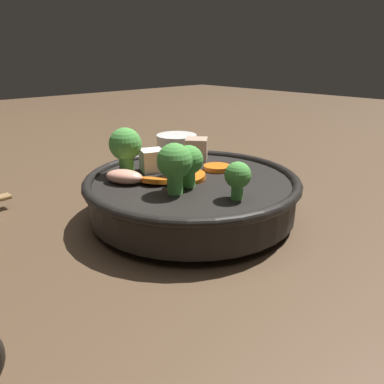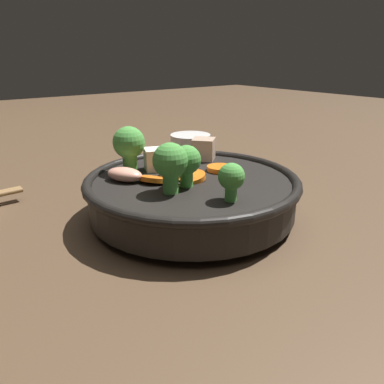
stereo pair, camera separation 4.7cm
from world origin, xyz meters
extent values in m
plane|color=#4C3826|center=(0.00, 0.00, 0.00)|extent=(3.00, 3.00, 0.00)
cylinder|color=black|center=(0.00, 0.00, 0.01)|extent=(0.14, 0.14, 0.01)
cylinder|color=black|center=(0.00, 0.00, 0.03)|extent=(0.25, 0.25, 0.04)
torus|color=black|center=(0.00, 0.00, 0.05)|extent=(0.27, 0.27, 0.01)
cylinder|color=brown|center=(0.00, 0.00, 0.04)|extent=(0.24, 0.24, 0.02)
cylinder|color=orange|center=(0.04, 0.08, 0.05)|extent=(0.04, 0.04, 0.01)
cylinder|color=orange|center=(0.05, 0.01, 0.05)|extent=(0.05, 0.05, 0.01)
cylinder|color=orange|center=(-0.04, 0.02, 0.05)|extent=(0.05, 0.05, 0.01)
cylinder|color=orange|center=(0.00, 0.00, 0.05)|extent=(0.04, 0.04, 0.01)
cylinder|color=#59B84C|center=(-0.05, -0.02, 0.06)|extent=(0.02, 0.02, 0.02)
sphere|color=#47933D|center=(-0.05, -0.02, 0.09)|extent=(0.04, 0.04, 0.04)
cylinder|color=#59B84C|center=(-0.02, -0.01, 0.06)|extent=(0.02, 0.02, 0.02)
sphere|color=#47933D|center=(-0.02, -0.01, 0.08)|extent=(0.03, 0.03, 0.03)
cylinder|color=#59B84C|center=(-0.01, -0.08, 0.06)|extent=(0.01, 0.01, 0.02)
sphere|color=#47933D|center=(-0.01, -0.08, 0.08)|extent=(0.03, 0.03, 0.03)
cylinder|color=#59B84C|center=(-0.04, 0.08, 0.06)|extent=(0.02, 0.02, 0.02)
sphere|color=#47933D|center=(-0.04, 0.08, 0.09)|extent=(0.04, 0.04, 0.04)
cube|color=silver|center=(0.00, 0.02, 0.07)|extent=(0.04, 0.04, 0.03)
cube|color=tan|center=(0.07, 0.07, 0.07)|extent=(0.04, 0.04, 0.03)
cube|color=silver|center=(-0.01, 0.06, 0.06)|extent=(0.04, 0.04, 0.03)
ellipsoid|color=#EA9E84|center=(-0.07, 0.05, 0.06)|extent=(0.05, 0.05, 0.02)
cylinder|color=white|center=(0.14, 0.19, 0.03)|extent=(0.07, 0.07, 0.06)
cylinder|color=brown|center=(0.14, 0.19, 0.05)|extent=(0.06, 0.06, 0.00)
camera|label=1|loc=(-0.30, -0.32, 0.20)|focal=35.00mm
camera|label=2|loc=(-0.26, -0.35, 0.20)|focal=35.00mm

